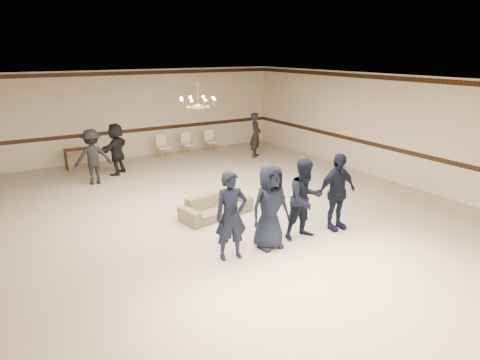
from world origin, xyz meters
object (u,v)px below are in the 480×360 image
at_px(boy_d, 337,192).
at_px(banquet_chair_mid, 188,144).
at_px(chandelier, 197,93).
at_px(settee, 216,205).
at_px(boy_a, 231,216).
at_px(adult_mid, 116,149).
at_px(boy_b, 270,207).
at_px(adult_left, 93,157).
at_px(console_table, 77,158).
at_px(boy_c, 305,199).
at_px(banquet_chair_right, 211,141).
at_px(banquet_chair_left, 163,147).
at_px(adult_right, 256,135).

distance_m(boy_d, banquet_chair_mid, 8.10).
distance_m(chandelier, settee, 2.74).
bearing_deg(boy_a, adult_mid, 102.41).
bearing_deg(adult_mid, boy_a, 46.03).
xyz_separation_m(settee, adult_mid, (-1.03, 4.88, 0.57)).
height_order(chandelier, boy_a, chandelier).
distance_m(boy_b, adult_left, 6.57).
bearing_deg(console_table, banquet_chair_mid, -1.20).
bearing_deg(boy_d, boy_c, -178.93).
relative_size(settee, banquet_chair_right, 2.08).
xyz_separation_m(boy_c, adult_mid, (-2.06, 6.94, -0.04)).
bearing_deg(console_table, banquet_chair_left, -2.15).
xyz_separation_m(banquet_chair_mid, console_table, (-4.00, 0.20, -0.09)).
distance_m(boy_c, banquet_chair_left, 8.10).
distance_m(settee, banquet_chair_left, 6.10).
distance_m(boy_b, console_table, 8.57).
height_order(banquet_chair_left, console_table, banquet_chair_left).
xyz_separation_m(boy_b, settee, (-0.13, 2.06, -0.61)).
bearing_deg(banquet_chair_left, adult_right, -24.89).
bearing_deg(banquet_chair_left, banquet_chair_right, 1.58).
xyz_separation_m(boy_d, adult_mid, (-2.96, 6.94, -0.04)).
height_order(banquet_chair_left, banquet_chair_mid, same).
relative_size(adult_right, banquet_chair_left, 1.90).
bearing_deg(boy_c, boy_d, 3.50).
bearing_deg(adult_right, banquet_chair_left, 107.96).
distance_m(boy_b, adult_right, 7.64).
bearing_deg(boy_b, adult_left, 109.13).
distance_m(settee, banquet_chair_right, 6.72).
height_order(boy_d, adult_left, boy_d).
relative_size(settee, banquet_chair_left, 2.08).
relative_size(boy_a, banquet_chair_left, 2.00).
height_order(boy_a, adult_right, boy_a).
height_order(chandelier, adult_left, chandelier).
relative_size(boy_d, settee, 0.96).
xyz_separation_m(boy_d, adult_right, (2.14, 6.54, -0.04)).
bearing_deg(banquet_chair_mid, boy_c, -93.51).
bearing_deg(settee, adult_right, 36.84).
relative_size(chandelier, boy_c, 0.54).
height_order(boy_d, adult_right, boy_d).
height_order(boy_c, settee, boy_c).
relative_size(banquet_chair_mid, banquet_chair_right, 1.00).
height_order(boy_a, adult_mid, boy_a).
bearing_deg(banquet_chair_mid, settee, -104.97).
bearing_deg(boy_c, console_table, 113.70).
distance_m(adult_right, banquet_chair_mid, 2.63).
distance_m(adult_mid, banquet_chair_mid, 3.24).
bearing_deg(banquet_chair_right, adult_right, -49.81).
distance_m(adult_left, banquet_chair_left, 3.46).
bearing_deg(banquet_chair_right, settee, -111.43).
height_order(banquet_chair_mid, console_table, banquet_chair_mid).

